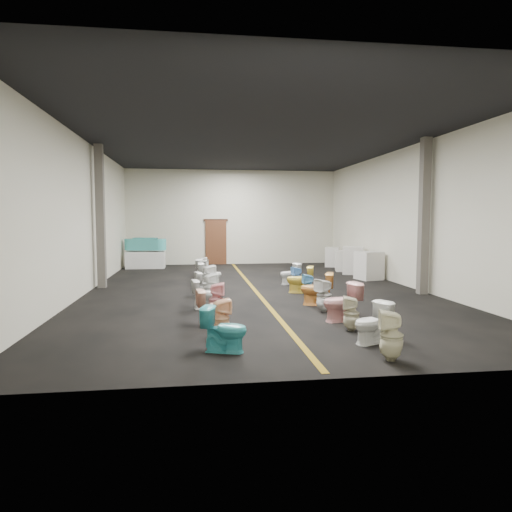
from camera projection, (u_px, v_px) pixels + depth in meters
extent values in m
plane|color=black|center=(254.00, 289.00, 14.17)|extent=(16.00, 16.00, 0.00)
plane|color=black|center=(254.00, 142.00, 13.79)|extent=(16.00, 16.00, 0.00)
plane|color=beige|center=(232.00, 217.00, 21.88)|extent=(10.00, 0.00, 10.00)
plane|color=beige|center=(332.00, 215.00, 6.08)|extent=(10.00, 0.00, 10.00)
plane|color=beige|center=(85.00, 217.00, 13.31)|extent=(0.00, 16.00, 16.00)
plane|color=beige|center=(408.00, 217.00, 14.65)|extent=(0.00, 16.00, 16.00)
cube|color=#7F5F12|center=(254.00, 289.00, 14.17)|extent=(0.12, 15.60, 0.01)
cube|color=#562D19|center=(216.00, 242.00, 21.81)|extent=(1.00, 0.10, 2.10)
cube|color=#331C11|center=(216.00, 220.00, 21.73)|extent=(1.15, 0.08, 0.10)
cube|color=#59544C|center=(100.00, 217.00, 14.33)|extent=(0.25, 0.25, 4.50)
cube|color=#59544C|center=(424.00, 217.00, 13.14)|extent=(0.25, 0.25, 4.50)
cube|color=white|center=(146.00, 260.00, 20.15)|extent=(1.68, 0.85, 0.74)
cube|color=teal|center=(145.00, 244.00, 20.09)|extent=(1.31, 0.89, 0.50)
cylinder|color=teal|center=(132.00, 244.00, 20.13)|extent=(0.66, 0.66, 0.50)
cylinder|color=teal|center=(159.00, 245.00, 20.05)|extent=(0.66, 0.66, 0.50)
cube|color=teal|center=(145.00, 240.00, 20.08)|extent=(1.07, 0.66, 0.20)
cube|color=beige|center=(369.00, 266.00, 16.41)|extent=(0.95, 0.95, 1.01)
cube|color=silver|center=(353.00, 260.00, 18.07)|extent=(1.00, 1.00, 1.08)
cube|color=silver|center=(345.00, 261.00, 19.05)|extent=(0.91, 0.91, 0.85)
cube|color=silver|center=(333.00, 257.00, 20.71)|extent=(0.81, 0.81, 0.88)
imported|color=teal|center=(225.00, 329.00, 7.51)|extent=(0.84, 0.63, 0.76)
imported|color=#FCC193|center=(221.00, 319.00, 8.36)|extent=(0.40, 0.40, 0.73)
imported|color=#F7B99D|center=(215.00, 307.00, 9.36)|extent=(0.79, 0.52, 0.75)
imported|color=pink|center=(216.00, 300.00, 10.17)|extent=(0.39, 0.38, 0.78)
imported|color=white|center=(206.00, 294.00, 11.12)|extent=(0.75, 0.51, 0.71)
imported|color=white|center=(210.00, 288.00, 12.01)|extent=(0.46, 0.45, 0.76)
imported|color=white|center=(207.00, 284.00, 13.02)|extent=(0.75, 0.55, 0.68)
imported|color=white|center=(209.00, 278.00, 13.85)|extent=(0.46, 0.45, 0.79)
imported|color=white|center=(210.00, 274.00, 14.82)|extent=(0.77, 0.47, 0.76)
imported|color=silver|center=(202.00, 271.00, 15.73)|extent=(0.43, 0.43, 0.78)
imported|color=silver|center=(206.00, 269.00, 16.64)|extent=(0.79, 0.63, 0.71)
imported|color=white|center=(202.00, 267.00, 17.46)|extent=(0.38, 0.38, 0.72)
imported|color=beige|center=(391.00, 336.00, 7.02)|extent=(0.45, 0.44, 0.80)
imported|color=white|center=(372.00, 323.00, 8.02)|extent=(0.82, 0.67, 0.73)
imported|color=beige|center=(351.00, 314.00, 8.90)|extent=(0.39, 0.39, 0.69)
imported|color=pink|center=(342.00, 302.00, 9.74)|extent=(0.88, 0.59, 0.83)
imported|color=silver|center=(324.00, 295.00, 10.69)|extent=(0.48, 0.48, 0.79)
imported|color=#E69743|center=(317.00, 289.00, 11.57)|extent=(0.92, 0.68, 0.83)
imported|color=#65ABD5|center=(309.00, 286.00, 12.49)|extent=(0.33, 0.32, 0.68)
imported|color=yellow|center=(300.00, 279.00, 13.46)|extent=(0.88, 0.65, 0.80)
imported|color=#6EAFEC|center=(297.00, 277.00, 14.38)|extent=(0.39, 0.39, 0.68)
imported|color=white|center=(290.00, 274.00, 15.24)|extent=(0.77, 0.58, 0.70)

